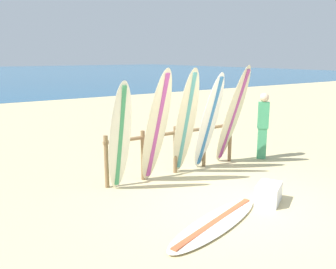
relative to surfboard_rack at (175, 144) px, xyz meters
The scene contains 10 objects.
ground_plane 2.25m from the surfboard_rack, 94.89° to the right, with size 120.00×120.00×0.00m, color #CCB784.
surfboard_rack is the anchor object (origin of this frame).
surfboard_leaning_far_left 1.73m from the surfboard_rack, 165.94° to the right, with size 0.48×0.62×2.27m.
surfboard_leaning_left 1.03m from the surfboard_rack, 152.07° to the right, with size 0.62×0.87×2.48m.
surfboard_leaning_center_left 0.63m from the surfboard_rack, 80.49° to the right, with size 0.62×0.98×2.47m.
surfboard_leaning_center 0.94m from the surfboard_rack, 21.25° to the right, with size 0.61×0.85×2.35m.
surfboard_leaning_center_right 1.68m from the surfboard_rack, ahead, with size 0.68×0.98×2.50m.
surfboard_lying_on_sand 2.84m from the surfboard_rack, 111.63° to the right, with size 2.53×1.30×0.08m.
beachgoer_standing 2.64m from the surfboard_rack, ahead, with size 0.33×0.33×1.76m.
cooler_box 2.53m from the surfboard_rack, 80.63° to the right, with size 0.60×0.40×0.36m, color white.
Camera 1 is at (-4.54, -4.48, 2.69)m, focal length 38.60 mm.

